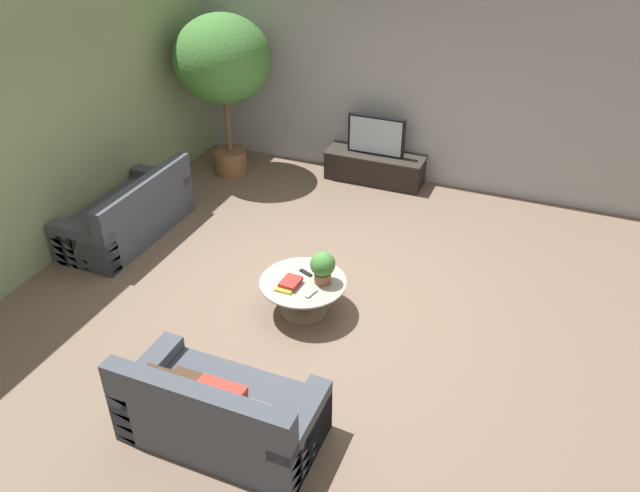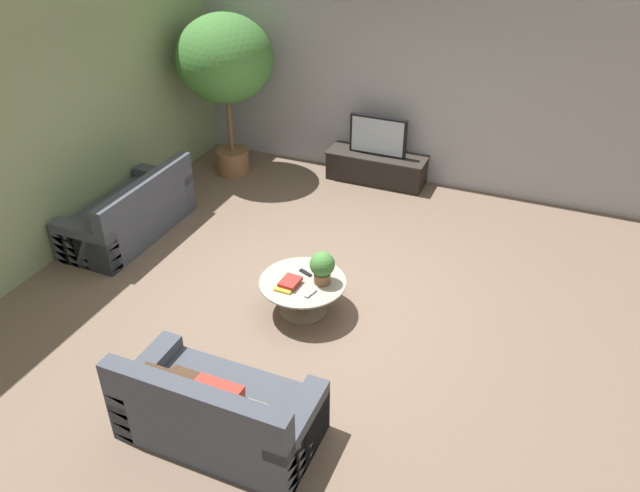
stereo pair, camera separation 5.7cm
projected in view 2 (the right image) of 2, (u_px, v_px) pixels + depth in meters
The scene contains 13 objects.
ground_plane at pixel (316, 292), 7.07m from camera, with size 24.00×24.00×0.00m, color brown.
back_wall_stone at pixel (406, 79), 8.79m from camera, with size 7.40×0.12×3.00m, color #939399.
side_wall_left at pixel (73, 119), 7.49m from camera, with size 0.12×7.40×3.00m, color gray.
media_console at pixel (376, 167), 9.32m from camera, with size 1.48×0.50×0.44m.
television at pixel (378, 136), 9.05m from camera, with size 0.85×0.13×0.58m.
coffee_table at pixel (303, 290), 6.63m from camera, with size 0.92×0.92×0.40m.
couch_by_wall at pixel (131, 215), 7.98m from camera, with size 0.84×1.81×0.84m.
couch_near_entry at pixel (217, 412), 5.17m from camera, with size 1.64×0.84×0.84m.
potted_palm_tall at pixel (225, 63), 8.78m from camera, with size 1.37×1.37×2.37m.
potted_plant_tabletop at pixel (322, 266), 6.44m from camera, with size 0.26×0.26×0.36m.
book_stack at pixel (289, 283), 6.48m from camera, with size 0.21×0.31×0.07m.
remote_black at pixel (306, 273), 6.67m from camera, with size 0.04×0.16×0.02m, color black.
remote_silver at pixel (311, 294), 6.36m from camera, with size 0.04×0.16×0.02m, color gray.
Camera 2 is at (2.26, -5.21, 4.24)m, focal length 35.00 mm.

